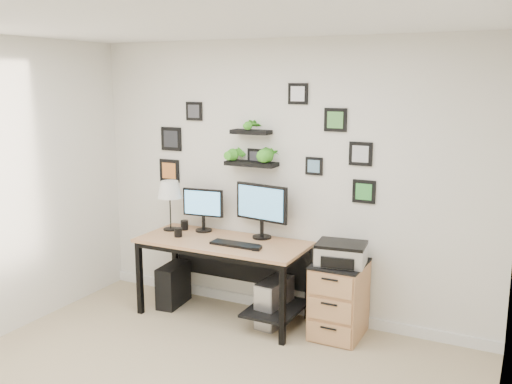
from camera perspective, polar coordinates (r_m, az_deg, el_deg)
The scene contains 14 objects.
room at distance 5.69m, azimuth 2.66°, elevation -11.35°, with size 4.00×4.00×4.00m.
desk at distance 5.40m, azimuth -2.83°, elevation -6.08°, with size 1.60×0.70×0.75m.
monitor_left at distance 5.63m, azimuth -5.32°, elevation -1.47°, with size 0.42×0.18×0.43m.
monitor_right at distance 5.35m, azimuth 0.55°, elevation -1.46°, with size 0.56×0.21×0.52m.
keyboard at distance 5.20m, azimuth -2.16°, elevation -5.24°, with size 0.45×0.14×0.02m, color black.
mouse at distance 5.06m, azimuth 0.11°, elevation -5.63°, with size 0.07×0.10×0.03m, color black.
table_lamp at distance 5.70m, azimuth -8.63°, elevation 0.13°, with size 0.24×0.24×0.50m.
mug at distance 5.51m, azimuth -7.79°, elevation -4.02°, with size 0.08×0.08×0.09m, color black.
pen_cup at distance 5.75m, azimuth -7.17°, elevation -3.31°, with size 0.08×0.08×0.10m, color black.
pc_tower_black at distance 5.85m, azimuth -8.26°, elevation -9.17°, with size 0.18×0.41×0.41m, color black.
pc_tower_grey at distance 5.35m, azimuth 1.84°, elevation -10.95°, with size 0.23×0.45×0.43m.
file_cabinet at distance 5.14m, azimuth 8.29°, elevation -10.55°, with size 0.43×0.53×0.67m.
printer at distance 4.96m, azimuth 8.51°, elevation -6.10°, with size 0.45×0.38×0.19m.
wall_decor at distance 5.35m, azimuth -0.13°, elevation 4.79°, with size 2.28×0.18×1.04m.
Camera 1 is at (2.11, -2.83, 2.23)m, focal length 40.00 mm.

